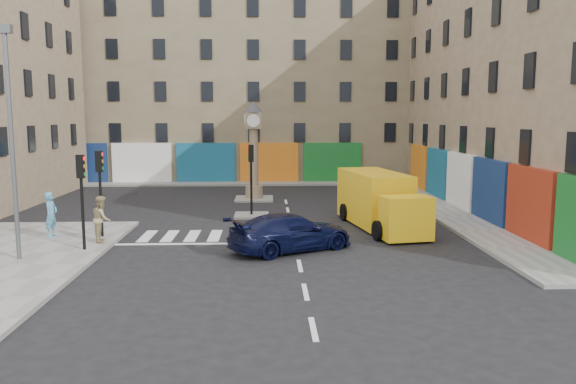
{
  "coord_description": "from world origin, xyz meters",
  "views": [
    {
      "loc": [
        -1.13,
        -21.47,
        5.33
      ],
      "look_at": [
        -0.24,
        2.92,
        2.0
      ],
      "focal_mm": 35.0,
      "sensor_mm": 36.0,
      "label": 1
    }
  ],
  "objects": [
    {
      "name": "island_far",
      "position": [
        -2.0,
        14.0,
        0.06
      ],
      "size": [
        2.4,
        2.4,
        0.12
      ],
      "primitive_type": "cube",
      "color": "gray",
      "rests_on": "ground"
    },
    {
      "name": "building_right",
      "position": [
        15.0,
        10.0,
        8.0
      ],
      "size": [
        10.0,
        30.0,
        16.0
      ],
      "primitive_type": "cube",
      "color": "tan",
      "rests_on": "ground"
    },
    {
      "name": "sidewalk_far",
      "position": [
        -4.0,
        22.2,
        0.07
      ],
      "size": [
        32.0,
        2.4,
        0.15
      ],
      "primitive_type": "cube",
      "color": "gray",
      "rests_on": "ground"
    },
    {
      "name": "traffic_light_island",
      "position": [
        -2.0,
        8.0,
        2.59
      ],
      "size": [
        0.28,
        0.22,
        3.7
      ],
      "color": "black",
      "rests_on": "island_near"
    },
    {
      "name": "navy_sedan",
      "position": [
        -0.22,
        0.34,
        0.74
      ],
      "size": [
        5.48,
        4.28,
        1.48
      ],
      "primitive_type": "imported",
      "rotation": [
        0.0,
        0.0,
        2.07
      ],
      "color": "black",
      "rests_on": "ground"
    },
    {
      "name": "sidewalk_right",
      "position": [
        8.7,
        10.0,
        0.07
      ],
      "size": [
        2.6,
        30.0,
        0.15
      ],
      "primitive_type": "cube",
      "color": "gray",
      "rests_on": "ground"
    },
    {
      "name": "pedestrian_tan",
      "position": [
        -8.0,
        1.62,
        1.1
      ],
      "size": [
        0.9,
        1.06,
        1.91
      ],
      "primitive_type": "imported",
      "rotation": [
        0.0,
        0.0,
        1.78
      ],
      "color": "tan",
      "rests_on": "sidewalk_left"
    },
    {
      "name": "traffic_light_left_far",
      "position": [
        -8.3,
        2.6,
        2.62
      ],
      "size": [
        0.28,
        0.22,
        3.7
      ],
      "color": "black",
      "rests_on": "sidewalk_left"
    },
    {
      "name": "yellow_van",
      "position": [
        4.2,
        4.87,
        1.29
      ],
      "size": [
        3.36,
        7.41,
        2.6
      ],
      "rotation": [
        0.0,
        0.0,
        0.17
      ],
      "color": "yellow",
      "rests_on": "ground"
    },
    {
      "name": "clock_pillar",
      "position": [
        -2.0,
        14.0,
        3.55
      ],
      "size": [
        1.2,
        1.2,
        6.1
      ],
      "color": "tan",
      "rests_on": "island_far"
    },
    {
      "name": "building_far",
      "position": [
        -4.0,
        28.0,
        8.5
      ],
      "size": [
        32.0,
        10.0,
        17.0
      ],
      "primitive_type": "cube",
      "color": "#8A7C5C",
      "rests_on": "ground"
    },
    {
      "name": "island_near",
      "position": [
        -2.0,
        8.0,
        0.06
      ],
      "size": [
        1.8,
        1.8,
        0.12
      ],
      "primitive_type": "cube",
      "color": "gray",
      "rests_on": "ground"
    },
    {
      "name": "ground",
      "position": [
        0.0,
        0.0,
        0.0
      ],
      "size": [
        120.0,
        120.0,
        0.0
      ],
      "primitive_type": "plane",
      "color": "black",
      "rests_on": "ground"
    },
    {
      "name": "traffic_light_left_near",
      "position": [
        -8.3,
        0.2,
        2.62
      ],
      "size": [
        0.28,
        0.22,
        3.7
      ],
      "color": "black",
      "rests_on": "sidewalk_left"
    },
    {
      "name": "lamp_post",
      "position": [
        -10.2,
        -1.2,
        4.79
      ],
      "size": [
        0.5,
        0.25,
        8.3
      ],
      "color": "#595B60",
      "rests_on": "sidewalk_left"
    },
    {
      "name": "pedestrian_blue",
      "position": [
        -10.44,
        2.62,
        1.12
      ],
      "size": [
        0.56,
        0.77,
        1.94
      ],
      "primitive_type": "imported",
      "rotation": [
        0.0,
        0.0,
        1.43
      ],
      "color": "#508FB7",
      "rests_on": "sidewalk_left"
    }
  ]
}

